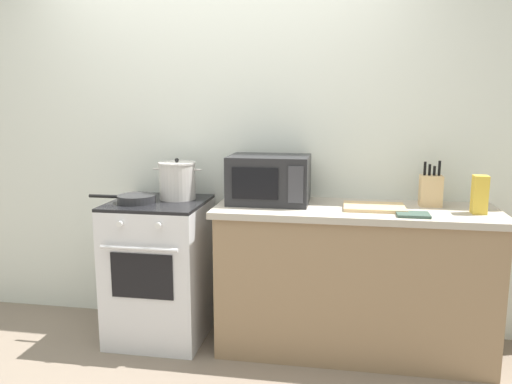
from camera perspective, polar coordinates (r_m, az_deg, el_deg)
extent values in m
cube|color=silver|center=(3.45, 1.17, 5.16)|extent=(4.40, 0.10, 2.50)
cube|color=#8C7051|center=(3.24, 10.86, -10.06)|extent=(1.64, 0.56, 0.88)
cube|color=#ADA393|center=(3.11, 11.14, -2.09)|extent=(1.70, 0.60, 0.04)
cube|color=silver|center=(3.42, -10.80, -8.77)|extent=(0.60, 0.60, 0.90)
cube|color=black|center=(3.30, -11.06, -1.20)|extent=(0.60, 0.60, 0.02)
cube|color=black|center=(3.13, -12.81, -9.29)|extent=(0.39, 0.01, 0.28)
cylinder|color=silver|center=(3.06, -13.13, -6.26)|extent=(0.48, 0.02, 0.02)
cylinder|color=silver|center=(3.08, -15.16, -3.51)|extent=(0.04, 0.02, 0.04)
cylinder|color=silver|center=(2.99, -10.98, -3.75)|extent=(0.04, 0.02, 0.04)
cylinder|color=beige|center=(3.34, -8.89, 1.18)|extent=(0.24, 0.24, 0.23)
cylinder|color=beige|center=(3.32, -8.95, 3.25)|extent=(0.24, 0.24, 0.01)
sphere|color=black|center=(3.32, -8.96, 3.59)|extent=(0.03, 0.03, 0.03)
cylinder|color=beige|center=(3.38, -11.16, 2.59)|extent=(0.05, 0.01, 0.01)
cylinder|color=beige|center=(3.29, -6.64, 2.51)|extent=(0.05, 0.01, 0.01)
cylinder|color=#28282B|center=(3.27, -13.38, -0.77)|extent=(0.24, 0.24, 0.05)
cylinder|color=black|center=(3.36, -16.84, -0.46)|extent=(0.20, 0.02, 0.02)
cube|color=#232326|center=(3.17, 1.51, 1.46)|extent=(0.50, 0.36, 0.30)
cube|color=black|center=(3.00, -0.13, 0.96)|extent=(0.28, 0.01, 0.19)
cube|color=#38383D|center=(2.97, 4.53, 0.83)|extent=(0.09, 0.01, 0.22)
cube|color=tan|center=(3.09, 13.23, -1.68)|extent=(0.36, 0.26, 0.02)
cube|color=tan|center=(3.25, 19.18, 0.12)|extent=(0.13, 0.10, 0.19)
cylinder|color=black|center=(3.23, 18.58, 2.53)|extent=(0.02, 0.02, 0.08)
cylinder|color=black|center=(3.23, 19.07, 2.39)|extent=(0.02, 0.02, 0.07)
cylinder|color=black|center=(3.24, 19.55, 2.28)|extent=(0.02, 0.02, 0.06)
cylinder|color=black|center=(3.24, 20.05, 2.55)|extent=(0.02, 0.02, 0.09)
cube|color=gold|center=(3.14, 24.00, -0.27)|extent=(0.08, 0.08, 0.22)
cube|color=#384C42|center=(2.96, 17.35, -2.45)|extent=(0.18, 0.14, 0.02)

